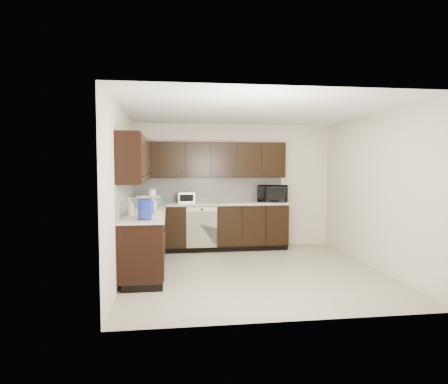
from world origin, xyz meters
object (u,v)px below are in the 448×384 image
object	(u,v)px
storage_bin	(147,201)
sink	(144,218)
toaster_oven	(186,197)
blue_pitcher	(145,209)
microwave	(273,194)

from	to	relation	value
storage_bin	sink	bearing A→B (deg)	-88.82
toaster_oven	blue_pitcher	xyz separation A→B (m)	(-0.66, -2.33, 0.04)
blue_pitcher	toaster_oven	bearing A→B (deg)	62.17
microwave	blue_pitcher	distance (m)	3.31
toaster_oven	storage_bin	xyz separation A→B (m)	(-0.73, -0.57, -0.02)
toaster_oven	blue_pitcher	size ratio (longest dim) A/B	1.17
toaster_oven	storage_bin	bearing A→B (deg)	-144.10
sink	blue_pitcher	xyz separation A→B (m)	(0.05, -0.58, 0.20)
microwave	blue_pitcher	size ratio (longest dim) A/B	2.13
sink	blue_pitcher	size ratio (longest dim) A/B	2.96
sink	blue_pitcher	world-z (taller)	blue_pitcher
sink	storage_bin	bearing A→B (deg)	91.18
blue_pitcher	microwave	bearing A→B (deg)	31.82
microwave	storage_bin	bearing A→B (deg)	-149.09
sink	microwave	bearing A→B (deg)	35.16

